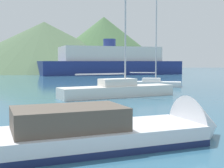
% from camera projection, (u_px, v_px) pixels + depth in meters
% --- Properties ---
extents(motorboat_near, '(8.61, 4.63, 2.24)m').
position_uv_depth(motorboat_near, '(119.00, 133.00, 9.57)').
color(motorboat_near, silver).
rests_on(motorboat_near, ground_plane).
extents(sailboat_inner, '(8.68, 5.02, 7.21)m').
position_uv_depth(sailboat_inner, '(117.00, 90.00, 22.58)').
color(sailboat_inner, white).
rests_on(sailboat_inner, ground_plane).
extents(sailboat_middle, '(6.15, 3.28, 10.23)m').
position_uv_depth(sailboat_middle, '(151.00, 82.00, 31.86)').
color(sailboat_middle, white).
rests_on(sailboat_middle, ground_plane).
extents(ferry_distant, '(28.94, 16.45, 6.99)m').
position_uv_depth(ferry_distant, '(109.00, 62.00, 62.16)').
color(ferry_distant, navy).
rests_on(ferry_distant, ground_plane).
extents(hill_west, '(50.47, 50.47, 12.92)m').
position_uv_depth(hill_west, '(44.00, 46.00, 82.10)').
color(hill_west, '#4C6647').
rests_on(hill_west, ground_plane).
extents(hill_central, '(38.08, 38.08, 14.94)m').
position_uv_depth(hill_central, '(104.00, 44.00, 87.19)').
color(hill_central, '#476B42').
rests_on(hill_central, ground_plane).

